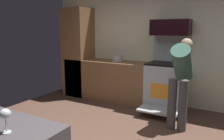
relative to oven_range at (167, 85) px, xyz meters
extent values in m
cube|color=beige|center=(-0.32, 0.38, 0.79)|extent=(5.20, 0.12, 2.60)
cube|color=brown|center=(-1.22, 0.02, -0.06)|extent=(2.40, 0.60, 0.90)
cube|color=brown|center=(-2.22, 0.02, 0.54)|extent=(0.60, 0.60, 2.10)
cube|color=#B1BBC0|center=(0.00, 0.00, -0.05)|extent=(0.76, 0.64, 0.92)
cube|color=black|center=(0.00, 0.00, 0.43)|extent=(0.76, 0.64, 0.03)
cube|color=#B1BBC0|center=(0.00, 0.29, 0.71)|extent=(0.76, 0.06, 0.54)
cube|color=orange|center=(0.00, -0.33, -0.06)|extent=(0.44, 0.01, 0.28)
cube|color=#B1BBC0|center=(0.00, -0.52, -0.37)|extent=(0.72, 0.39, 0.03)
cube|color=black|center=(0.00, 0.10, 1.13)|extent=(0.74, 0.38, 0.31)
cylinder|color=#484848|center=(0.31, -0.84, -0.09)|extent=(0.14, 0.14, 0.83)
cylinder|color=#484848|center=(0.48, -0.84, -0.09)|extent=(0.14, 0.14, 0.83)
cylinder|color=#416D5C|center=(0.40, -0.63, 0.56)|extent=(0.30, 0.65, 0.67)
sphere|color=tan|center=(0.40, -0.37, 0.85)|extent=(0.20, 0.20, 0.20)
cylinder|color=silver|center=(-0.21, -3.36, 0.40)|extent=(0.06, 0.06, 0.01)
cylinder|color=silver|center=(-0.21, -3.36, 0.45)|extent=(0.01, 0.01, 0.10)
ellipsoid|color=silver|center=(-0.21, -3.36, 0.53)|extent=(0.07, 0.07, 0.07)
cylinder|color=#B2B1B9|center=(-1.13, 0.02, 0.46)|extent=(0.24, 0.24, 0.14)
camera|label=1|loc=(1.08, -4.21, 1.09)|focal=34.65mm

